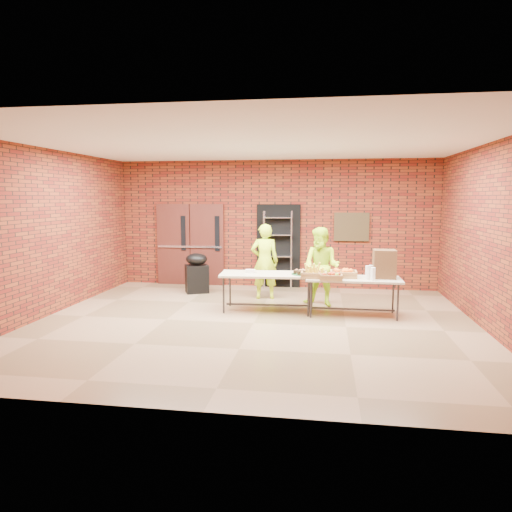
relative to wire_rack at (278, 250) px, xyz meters
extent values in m
cube|color=brown|center=(-0.09, -3.32, -0.99)|extent=(8.00, 7.00, 0.04)
cube|color=silver|center=(-0.09, -3.32, 2.25)|extent=(8.00, 7.00, 0.04)
cube|color=maroon|center=(-0.09, 0.20, 0.63)|extent=(8.00, 0.04, 3.20)
cube|color=maroon|center=(-0.09, -6.84, 0.63)|extent=(8.00, 0.04, 3.20)
cube|color=maroon|center=(-4.11, -3.32, 0.63)|extent=(0.04, 7.00, 3.20)
cube|color=maroon|center=(3.93, -3.32, 0.63)|extent=(0.04, 7.00, 3.20)
cube|color=#411A12|center=(-2.74, 0.12, 0.08)|extent=(0.88, 0.08, 2.10)
cube|color=#411A12|center=(-1.84, 0.12, 0.08)|extent=(0.88, 0.08, 2.10)
cube|color=black|center=(-2.46, 0.07, 0.38)|extent=(0.12, 0.02, 0.90)
cube|color=black|center=(-1.56, 0.07, 0.38)|extent=(0.12, 0.02, 0.90)
cube|color=silver|center=(-2.29, 0.06, 0.03)|extent=(1.70, 0.04, 0.05)
cube|color=black|center=(0.01, 0.14, 0.08)|extent=(1.10, 0.06, 2.10)
cube|color=#3A2C17|center=(1.81, 0.13, 0.58)|extent=(0.85, 0.04, 0.70)
cube|color=#B7A98C|center=(0.04, -2.39, -0.22)|extent=(1.91, 0.89, 0.04)
cube|color=#303035|center=(0.04, -2.39, -0.84)|extent=(1.66, 0.14, 0.03)
cylinder|color=#303035|center=(-0.79, -2.08, -0.60)|extent=(0.04, 0.04, 0.72)
cylinder|color=#303035|center=(0.87, -2.08, -0.60)|extent=(0.04, 0.04, 0.72)
cylinder|color=#303035|center=(-0.79, -2.70, -0.60)|extent=(0.04, 0.04, 0.72)
cylinder|color=#303035|center=(0.87, -2.70, -0.60)|extent=(0.04, 0.04, 0.72)
cube|color=#B7A98C|center=(1.72, -2.48, -0.25)|extent=(1.79, 0.75, 0.04)
cube|color=#303035|center=(1.72, -2.48, -0.85)|extent=(1.59, 0.04, 0.03)
cylinder|color=#303035|center=(0.92, -2.18, -0.62)|extent=(0.04, 0.04, 0.70)
cylinder|color=#303035|center=(2.51, -2.18, -0.62)|extent=(0.04, 0.04, 0.70)
cylinder|color=#303035|center=(0.92, -2.78, -0.62)|extent=(0.04, 0.04, 0.70)
cylinder|color=#303035|center=(2.51, -2.78, -0.62)|extent=(0.04, 0.04, 0.70)
cube|color=#A47242|center=(0.97, -2.58, -0.19)|extent=(0.49, 0.38, 0.08)
cube|color=#A47242|center=(1.53, -2.43, -0.19)|extent=(0.50, 0.39, 0.08)
cube|color=#A47242|center=(1.29, -2.71, -0.20)|extent=(0.41, 0.32, 0.06)
cylinder|color=#144E24|center=(0.73, -2.42, -0.19)|extent=(0.40, 0.40, 0.02)
cube|color=white|center=(-0.31, -2.36, -0.17)|extent=(0.19, 0.13, 0.06)
cube|color=#53351C|center=(2.29, -2.41, 0.04)|extent=(0.41, 0.37, 0.54)
cylinder|color=white|center=(1.97, -2.59, -0.10)|extent=(0.09, 0.09, 0.26)
cylinder|color=white|center=(2.06, -2.71, -0.11)|extent=(0.08, 0.08, 0.24)
cylinder|color=white|center=(2.05, -2.43, -0.11)|extent=(0.08, 0.08, 0.24)
cube|color=black|center=(-1.85, -0.85, -0.63)|extent=(0.65, 0.61, 0.67)
ellipsoid|color=black|center=(-1.85, -0.85, -0.16)|extent=(0.65, 0.61, 0.29)
imported|color=#C5F81B|center=(-0.16, -1.25, -0.12)|extent=(0.67, 0.49, 1.69)
imported|color=#C5F81B|center=(1.11, -1.75, -0.14)|extent=(0.98, 0.89, 1.65)
camera|label=1|loc=(1.15, -11.28, 1.30)|focal=32.00mm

